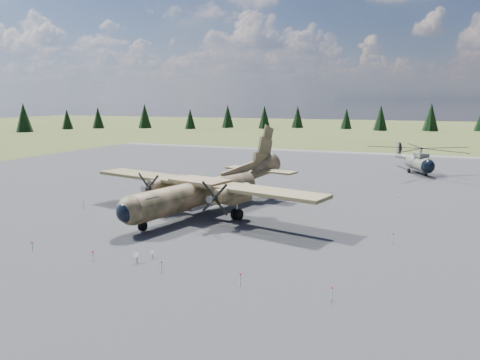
% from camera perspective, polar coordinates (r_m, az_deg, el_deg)
% --- Properties ---
extents(ground, '(500.00, 500.00, 0.00)m').
position_cam_1_polar(ground, '(46.23, -2.78, -5.34)').
color(ground, '#4A5224').
rests_on(ground, ground).
extents(apron, '(120.00, 120.00, 0.04)m').
position_cam_1_polar(apron, '(55.17, 1.63, -2.83)').
color(apron, '#5E5E63').
rests_on(apron, ground).
extents(transport_plane, '(28.65, 25.68, 9.49)m').
position_cam_1_polar(transport_plane, '(50.19, -4.12, -0.95)').
color(transport_plane, '#3A3B20').
rests_on(transport_plane, ground).
extents(helicopter_near, '(22.69, 22.69, 4.37)m').
position_cam_1_polar(helicopter_near, '(82.04, 21.07, 2.87)').
color(helicopter_near, gray).
rests_on(helicopter_near, ground).
extents(info_placard_left, '(0.41, 0.18, 0.64)m').
position_cam_1_polar(info_placard_left, '(36.94, -10.64, -8.72)').
color(info_placard_left, gray).
rests_on(info_placard_left, ground).
extents(info_placard_right, '(0.53, 0.25, 0.81)m').
position_cam_1_polar(info_placard_right, '(36.15, -12.49, -9.01)').
color(info_placard_right, gray).
rests_on(info_placard_right, ground).
extents(barrier_fence, '(33.12, 29.62, 0.85)m').
position_cam_1_polar(barrier_fence, '(46.22, -3.35, -4.69)').
color(barrier_fence, silver).
rests_on(barrier_fence, ground).
extents(treeline, '(334.97, 334.89, 10.92)m').
position_cam_1_polar(treeline, '(45.98, 2.29, 0.65)').
color(treeline, black).
rests_on(treeline, ground).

